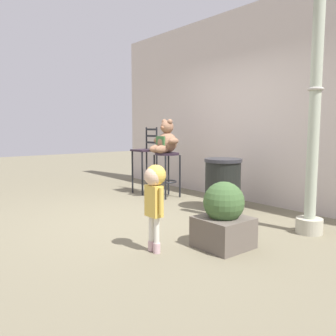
{
  "coord_description": "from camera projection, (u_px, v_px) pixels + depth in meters",
  "views": [
    {
      "loc": [
        3.86,
        -2.66,
        1.24
      ],
      "look_at": [
        0.07,
        0.37,
        0.68
      ],
      "focal_mm": 37.39,
      "sensor_mm": 36.0,
      "label": 1
    }
  ],
  "objects": [
    {
      "name": "child_walking",
      "position": [
        155.0,
        189.0,
        3.44
      ],
      "size": [
        0.28,
        0.22,
        0.88
      ],
      "rotation": [
        0.0,
        0.0,
        -1.94
      ],
      "color": "#C7A3A9",
      "rests_on": "ground_plane"
    },
    {
      "name": "trash_bin",
      "position": [
        223.0,
        184.0,
        5.27
      ],
      "size": [
        0.56,
        0.56,
        0.78
      ],
      "color": "black",
      "rests_on": "ground_plane"
    },
    {
      "name": "bar_stool_with_teddy",
      "position": [
        167.0,
        165.0,
        6.22
      ],
      "size": [
        0.43,
        0.43,
        0.8
      ],
      "color": "#281C28",
      "rests_on": "ground_plane"
    },
    {
      "name": "ground_plane",
      "position": [
        144.0,
        219.0,
        4.79
      ],
      "size": [
        24.0,
        24.0,
        0.0
      ],
      "primitive_type": "plane",
      "color": "#716A53"
    },
    {
      "name": "lamppost",
      "position": [
        313.0,
        135.0,
        4.0
      ],
      "size": [
        0.31,
        0.31,
        2.89
      ],
      "color": "#B3AF99",
      "rests_on": "ground_plane"
    },
    {
      "name": "teddy_bear",
      "position": [
        166.0,
        140.0,
        6.15
      ],
      "size": [
        0.55,
        0.5,
        0.59
      ],
      "color": "#8D644B",
      "rests_on": "bar_stool_with_teddy"
    },
    {
      "name": "building_wall",
      "position": [
        248.0,
        106.0,
        5.95
      ],
      "size": [
        6.82,
        0.3,
        3.22
      ],
      "primitive_type": "cube",
      "color": "beige",
      "rests_on": "ground_plane"
    },
    {
      "name": "planter_with_shrub",
      "position": [
        224.0,
        217.0,
        3.62
      ],
      "size": [
        0.5,
        0.5,
        0.69
      ],
      "color": "#5F564C",
      "rests_on": "ground_plane"
    },
    {
      "name": "bar_chair_empty",
      "position": [
        146.0,
        155.0,
        6.6
      ],
      "size": [
        0.39,
        0.39,
        1.25
      ],
      "color": "#281C28",
      "rests_on": "ground_plane"
    }
  ]
}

